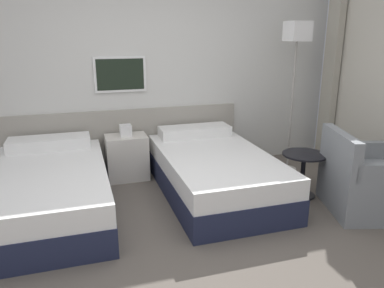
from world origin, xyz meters
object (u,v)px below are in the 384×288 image
(bed_near_door, at_px, (49,191))
(side_table, at_px, (303,166))
(nightstand, at_px, (127,157))
(floor_lamp, at_px, (297,44))
(bed_near_window, at_px, (214,172))
(armchair, at_px, (365,184))

(bed_near_door, relative_size, side_table, 3.98)
(nightstand, distance_m, floor_lamp, 2.53)
(bed_near_window, xyz_separation_m, floor_lamp, (1.22, 0.43, 1.40))
(side_table, bearing_deg, bed_near_window, 157.93)
(bed_near_door, height_order, bed_near_window, same)
(bed_near_window, bearing_deg, floor_lamp, 19.29)
(floor_lamp, bearing_deg, side_table, -110.58)
(nightstand, height_order, floor_lamp, floor_lamp)
(floor_lamp, distance_m, armchair, 1.89)
(bed_near_window, xyz_separation_m, side_table, (0.92, -0.37, 0.10))
(bed_near_door, distance_m, armchair, 3.23)
(floor_lamp, relative_size, side_table, 3.83)
(side_table, height_order, armchair, armchair)
(nightstand, relative_size, armchair, 0.71)
(bed_near_window, bearing_deg, bed_near_door, 180.00)
(bed_near_door, height_order, side_table, bed_near_door)
(nightstand, xyz_separation_m, armchair, (2.21, -1.63, 0.00))
(bed_near_door, xyz_separation_m, bed_near_window, (1.78, 0.00, 0.00))
(side_table, xyz_separation_m, armchair, (0.41, -0.50, -0.07))
(bed_near_door, xyz_separation_m, nightstand, (0.89, 0.75, 0.03))
(bed_near_door, distance_m, side_table, 2.73)
(nightstand, relative_size, side_table, 1.39)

